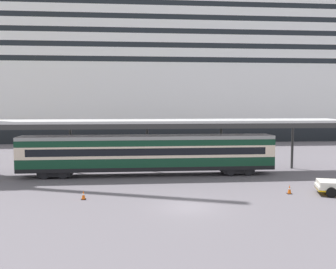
# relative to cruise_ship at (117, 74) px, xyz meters

# --- Properties ---
(ground_plane) EXTENTS (400.00, 400.00, 0.00)m
(ground_plane) POSITION_rel_cruise_ship_xyz_m (7.69, -56.76, -13.61)
(ground_plane) COLOR slate
(cruise_ship) EXTENTS (128.11, 28.70, 39.77)m
(cruise_ship) POSITION_rel_cruise_ship_xyz_m (0.00, 0.00, 0.00)
(cruise_ship) COLOR black
(cruise_ship) RESTS_ON ground
(platform_canopy) EXTENTS (40.99, 5.09, 5.65)m
(platform_canopy) POSITION_rel_cruise_ship_xyz_m (5.21, -44.56, -8.21)
(platform_canopy) COLOR silver
(platform_canopy) RESTS_ON ground
(train_carriage) EXTENTS (25.68, 2.81, 4.11)m
(train_carriage) POSITION_rel_cruise_ship_xyz_m (5.21, -44.97, -11.29)
(train_carriage) COLOR black
(train_carriage) RESTS_ON ground
(traffic_cone_near) EXTENTS (0.36, 0.36, 0.75)m
(traffic_cone_near) POSITION_rel_cruise_ship_xyz_m (16.47, -53.66, -13.24)
(traffic_cone_near) COLOR black
(traffic_cone_near) RESTS_ON ground
(traffic_cone_mid) EXTENTS (0.36, 0.36, 0.71)m
(traffic_cone_mid) POSITION_rel_cruise_ship_xyz_m (-0.07, -54.01, -13.26)
(traffic_cone_mid) COLOR black
(traffic_cone_mid) RESTS_ON ground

